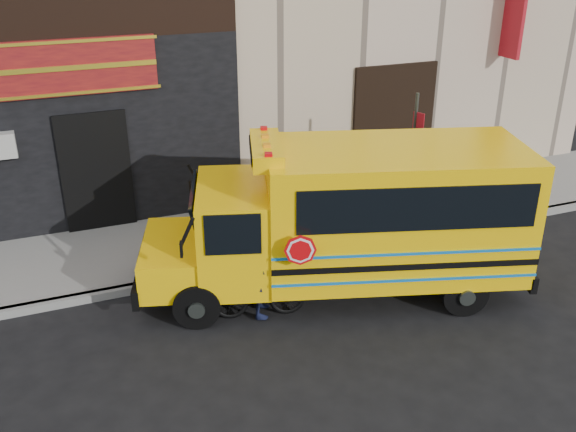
# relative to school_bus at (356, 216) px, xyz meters

# --- Properties ---
(ground) EXTENTS (120.00, 120.00, 0.00)m
(ground) POSITION_rel_school_bus_xyz_m (-0.84, -1.22, -1.51)
(ground) COLOR black
(ground) RESTS_ON ground
(curb) EXTENTS (40.00, 0.20, 0.15)m
(curb) POSITION_rel_school_bus_xyz_m (-0.84, 1.38, -1.43)
(curb) COLOR gray
(curb) RESTS_ON ground
(sidewalk) EXTENTS (40.00, 3.00, 0.15)m
(sidewalk) POSITION_rel_school_bus_xyz_m (-0.84, 2.88, -1.43)
(sidewalk) COLOR gray
(sidewalk) RESTS_ON ground
(school_bus) EXTENTS (7.22, 3.99, 2.92)m
(school_bus) POSITION_rel_school_bus_xyz_m (0.00, 0.00, 0.00)
(school_bus) COLOR black
(school_bus) RESTS_ON ground
(sign_pole) EXTENTS (0.12, 0.26, 3.11)m
(sign_pole) POSITION_rel_school_bus_xyz_m (2.21, 1.74, 0.21)
(sign_pole) COLOR #3B423D
(sign_pole) RESTS_ON ground
(bicycle) EXTENTS (1.67, 0.80, 0.97)m
(bicycle) POSITION_rel_school_bus_xyz_m (-1.92, -0.22, -1.03)
(bicycle) COLOR black
(bicycle) RESTS_ON ground
(cyclist) EXTENTS (0.66, 0.81, 1.93)m
(cyclist) POSITION_rel_school_bus_xyz_m (-1.87, -0.20, -0.55)
(cyclist) COLOR black
(cyclist) RESTS_ON ground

